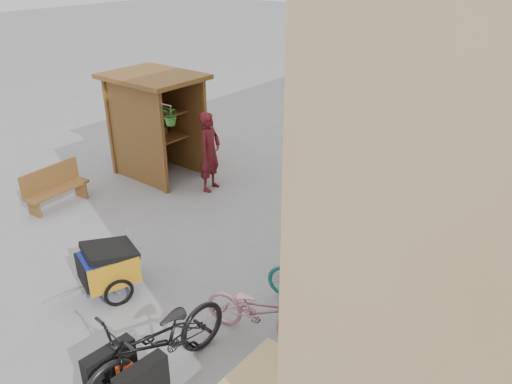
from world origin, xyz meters
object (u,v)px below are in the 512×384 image
Objects in this scene: bench at (54,187)px; bike_4 at (367,219)px; kiosk at (153,111)px; cargo_bike at (157,345)px; child_trailer at (108,265)px; bike_5 at (393,210)px; shopping_carts at (478,165)px; person_kiosk at (210,152)px; bike_6 at (404,195)px; bike_7 at (416,189)px; bike_0 at (259,310)px; bike_1 at (315,280)px; bike_2 at (360,249)px; bike_3 at (361,241)px.

bench is 0.77× the size of bike_4.
kiosk is 6.60m from cargo_bike.
bike_5 reaches higher than child_trailer.
person_kiosk reaches higher than shopping_carts.
bike_6 is at bearing -109.79° from shopping_carts.
child_trailer is (-3.36, -7.38, -0.12)m from shopping_carts.
cargo_bike reaches higher than bike_7.
bike_5 reaches higher than bike_7.
shopping_carts reaches higher than bike_6.
person_kiosk reaches higher than bike_0.
bike_2 reaches higher than bike_1.
shopping_carts is 4.43m from bike_3.
person_kiosk reaches higher than bench.
kiosk is 4.75m from child_trailer.
bench is 5.79m from bike_0.
cargo_bike is at bearing -1.30° from child_trailer.
child_trailer is 1.00× the size of bike_1.
bike_2 is at bearing -167.40° from bike_5.
bike_3 is (2.79, 2.98, 0.06)m from child_trailer.
bike_3 is at bearing -178.62° from bike_4.
kiosk is at bearing 102.29° from bike_7.
bike_0 is at bearing -141.63° from person_kiosk.
bench is at bearing 130.31° from person_kiosk.
bike_3 is at bearing -157.29° from bike_6.
bench is at bearing -179.33° from child_trailer.
child_trailer is at bearing 105.47° from bike_1.
bike_2 is at bearing 64.39° from child_trailer.
bike_0 is at bearing 169.89° from bike_7.
kiosk reaches higher than bike_0.
bike_6 is at bearing 23.67° from bike_3.
bench is 6.39m from bike_4.
bike_7 is at bearing -14.68° from bike_0.
bike_0 is at bearing 160.51° from bike_4.
bike_5 is at bearing -16.94° from bike_1.
person_kiosk is at bearing 38.35° from bike_0.
person_kiosk is (-1.32, 3.74, 0.41)m from child_trailer.
bike_6 is (-0.13, 0.81, -0.03)m from bike_5.
bike_2 reaches higher than bike_6.
bike_1 is at bearing -25.09° from bike_0.
shopping_carts is 8.24m from cargo_bike.
kiosk is at bearing -148.85° from shopping_carts.
kiosk reaches higher than bike_1.
bike_3 is 1.02× the size of bike_6.
bike_5 is 1.21m from bike_7.
bike_4 is 1.81m from bike_7.
person_kiosk is (-4.67, -3.64, 0.29)m from shopping_carts.
bench is 0.77× the size of bike_3.
bike_6 is at bearing -13.85° from bike_0.
bike_4 is 1.10× the size of bike_5.
kiosk is 1.52× the size of bike_0.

